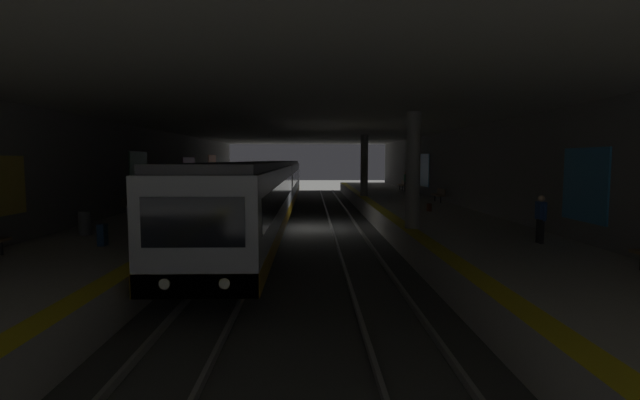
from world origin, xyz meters
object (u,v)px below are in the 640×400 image
(pillar_near, at_px, (413,171))
(bench_right_far, at_px, (180,192))
(bench_right_mid, at_px, (131,204))
(backpack_on_floor, at_px, (429,207))
(bench_left_far, at_px, (402,184))
(suitcase_rolling, at_px, (103,235))
(metro_train, at_px, (269,188))
(pillar_far, at_px, (364,165))
(trash_bin, at_px, (85,223))
(bench_left_mid, at_px, (439,194))
(person_standing_far, at_px, (541,217))
(person_walking_mid, at_px, (405,181))
(person_waiting_near, at_px, (198,184))

(pillar_near, distance_m, bench_right_far, 18.77)
(bench_right_mid, xyz_separation_m, backpack_on_floor, (1.25, -15.12, -0.32))
(bench_right_far, xyz_separation_m, backpack_on_floor, (-7.45, -15.12, -0.32))
(bench_left_far, height_order, suitcase_rolling, suitcase_rolling)
(suitcase_rolling, bearing_deg, bench_right_mid, 15.48)
(pillar_near, distance_m, metro_train, 12.35)
(metro_train, bearing_deg, pillar_far, -46.87)
(trash_bin, bearing_deg, bench_left_mid, -52.40)
(trash_bin, bearing_deg, metro_train, -25.49)
(pillar_near, height_order, person_standing_far, pillar_near)
(pillar_far, distance_m, suitcase_rolling, 22.74)
(person_walking_mid, bearing_deg, person_standing_far, 178.57)
(bench_right_mid, xyz_separation_m, person_walking_mid, (16.30, -16.94, 0.39))
(person_walking_mid, distance_m, trash_bin, 27.73)
(person_waiting_near, xyz_separation_m, suitcase_rolling, (-19.98, -1.76, -0.57))
(pillar_far, xyz_separation_m, person_standing_far, (-19.86, -3.44, -1.43))
(pillar_near, xyz_separation_m, backpack_on_floor, (6.09, -2.24, -2.08))
(backpack_on_floor, bearing_deg, suitcase_rolling, 126.87)
(bench_left_mid, height_order, suitcase_rolling, suitcase_rolling)
(bench_left_mid, bearing_deg, person_standing_far, 177.09)
(bench_right_far, height_order, trash_bin, bench_right_far)
(bench_left_far, xyz_separation_m, person_waiting_near, (-6.72, 16.52, 0.39))
(suitcase_rolling, bearing_deg, person_standing_far, -89.25)
(pillar_far, distance_m, trash_bin, 21.70)
(metro_train, distance_m, bench_left_mid, 10.78)
(pillar_far, xyz_separation_m, bench_left_far, (6.66, -4.18, -1.75))
(pillar_far, distance_m, bench_right_far, 13.34)
(person_standing_far, height_order, suitcase_rolling, person_standing_far)
(person_standing_far, distance_m, trash_bin, 15.72)
(bench_left_mid, distance_m, person_waiting_near, 17.33)
(bench_right_far, distance_m, person_walking_mid, 18.57)
(bench_right_mid, height_order, backpack_on_floor, bench_right_mid)
(person_walking_mid, bearing_deg, bench_left_mid, -179.25)
(pillar_near, relative_size, bench_left_mid, 2.68)
(pillar_far, bearing_deg, person_waiting_near, 90.30)
(trash_bin, bearing_deg, pillar_far, -34.19)
(pillar_near, xyz_separation_m, person_walking_mid, (21.13, -4.06, -1.36))
(bench_left_far, bearing_deg, pillar_far, 147.85)
(metro_train, xyz_separation_m, bench_left_far, (12.79, -10.73, -0.45))
(person_walking_mid, bearing_deg, pillar_near, 169.14)
(metro_train, distance_m, bench_left_far, 16.71)
(person_waiting_near, bearing_deg, bench_left_far, -67.85)
(metro_train, height_order, trash_bin, metro_train)
(metro_train, distance_m, backpack_on_floor, 9.81)
(bench_left_mid, xyz_separation_m, suitcase_rolling, (-14.74, 14.76, -0.18))
(bench_right_mid, relative_size, backpack_on_floor, 4.25)
(pillar_near, bearing_deg, bench_left_mid, -20.46)
(bench_right_far, bearing_deg, pillar_far, -76.95)
(person_walking_mid, bearing_deg, backpack_on_floor, 173.11)
(metro_train, height_order, bench_left_far, metro_train)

